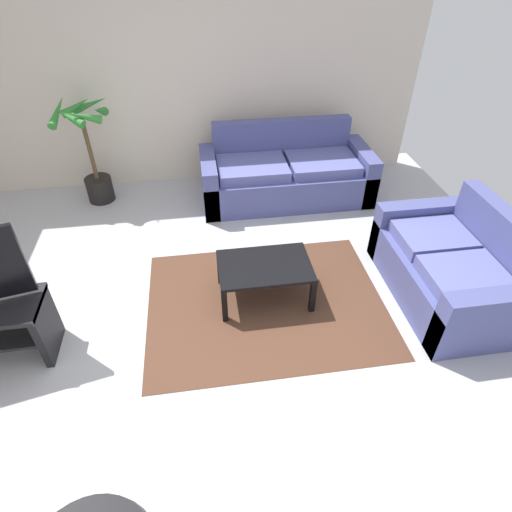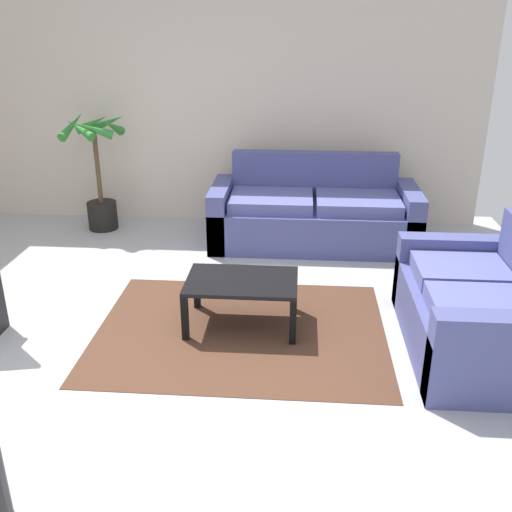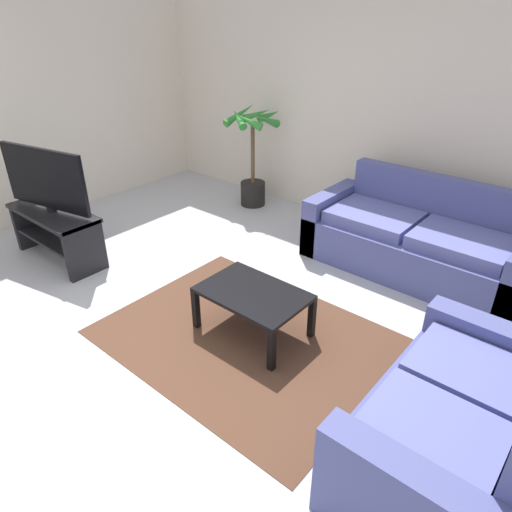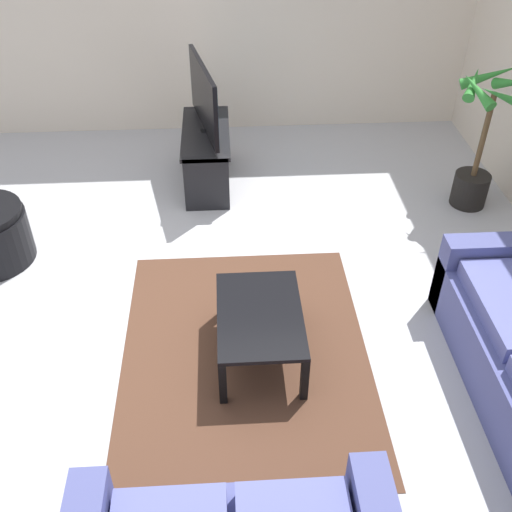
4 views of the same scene
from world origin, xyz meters
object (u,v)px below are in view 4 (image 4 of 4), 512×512
(tv_stand, at_px, (207,149))
(coffee_table, at_px, (260,319))
(potted_palm, at_px, (482,147))
(tv, at_px, (204,97))

(tv_stand, relative_size, coffee_table, 1.30)
(tv_stand, relative_size, potted_palm, 0.85)
(tv, relative_size, coffee_table, 1.25)
(tv_stand, distance_m, tv, 0.53)
(tv_stand, bearing_deg, coffee_table, 8.75)
(tv_stand, distance_m, coffee_table, 2.39)
(coffee_table, bearing_deg, tv, -171.33)
(tv_stand, bearing_deg, potted_palm, 76.95)
(tv, bearing_deg, tv_stand, -78.05)
(potted_palm, bearing_deg, tv, -103.08)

